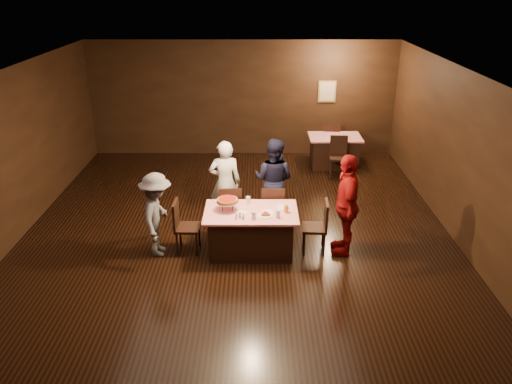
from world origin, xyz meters
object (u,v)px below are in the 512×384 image
at_px(chair_end_left, 188,227).
at_px(diner_red_shirt, 346,205).
at_px(diner_white_jacket, 225,183).
at_px(glass_back, 248,200).
at_px(plate_empty, 283,207).
at_px(diner_navy_hoodie, 274,180).
at_px(diner_grey_knit, 157,215).
at_px(pizza_stand, 227,200).
at_px(chair_back_near, 338,157).
at_px(main_table, 251,231).
at_px(glass_amber, 286,209).
at_px(chair_far_left, 230,208).
at_px(chair_far_right, 273,208).
at_px(glass_front_left, 254,215).
at_px(glass_front_right, 278,214).
at_px(chair_back_far, 331,140).
at_px(chair_end_right, 314,227).
at_px(back_table, 334,151).

height_order(chair_end_left, diner_red_shirt, diner_red_shirt).
relative_size(diner_white_jacket, glass_back, 11.92).
bearing_deg(chair_end_left, plate_empty, -83.14).
distance_m(diner_navy_hoodie, diner_grey_knit, 2.44).
bearing_deg(diner_red_shirt, pizza_stand, -87.50).
distance_m(diner_navy_hoodie, pizza_stand, 1.49).
height_order(chair_end_left, chair_back_near, same).
bearing_deg(main_table, glass_amber, -4.76).
relative_size(chair_back_near, diner_navy_hoodie, 0.57).
bearing_deg(diner_navy_hoodie, glass_amber, 120.46).
height_order(chair_far_left, chair_far_right, same).
height_order(chair_far_right, glass_back, chair_far_right).
bearing_deg(glass_front_left, diner_grey_knit, 172.29).
bearing_deg(glass_front_right, diner_grey_knit, 175.17).
xyz_separation_m(diner_grey_knit, glass_back, (1.55, 0.38, 0.10)).
bearing_deg(diner_navy_hoodie, chair_back_near, -101.78).
bearing_deg(glass_amber, pizza_stand, 174.29).
bearing_deg(glass_back, glass_amber, -28.30).
relative_size(diner_grey_knit, plate_empty, 5.95).
relative_size(chair_back_far, glass_back, 6.79).
bearing_deg(diner_white_jacket, pizza_stand, 89.88).
bearing_deg(diner_red_shirt, chair_end_left, -86.04).
bearing_deg(main_table, chair_end_right, -0.00).
distance_m(back_table, diner_navy_hoodie, 3.48).
distance_m(glass_front_right, glass_amber, 0.25).
xyz_separation_m(diner_white_jacket, pizza_stand, (0.11, -1.08, 0.12)).
distance_m(chair_far_left, chair_back_near, 3.79).
bearing_deg(diner_navy_hoodie, chair_far_right, 110.05).
distance_m(plate_empty, glass_front_left, 0.68).
bearing_deg(plate_empty, back_table, 70.06).
relative_size(diner_navy_hoodie, diner_grey_knit, 1.12).
distance_m(main_table, back_table, 4.80).
xyz_separation_m(chair_back_near, diner_grey_knit, (-3.66, -3.71, 0.27)).
relative_size(chair_end_left, diner_white_jacket, 0.57).
distance_m(diner_grey_knit, glass_front_right, 2.05).
xyz_separation_m(chair_end_right, glass_front_right, (-0.65, -0.25, 0.37)).
distance_m(chair_far_right, pizza_stand, 1.16).
distance_m(diner_grey_knit, glass_back, 1.59).
xyz_separation_m(glass_front_right, glass_amber, (0.15, 0.20, 0.00)).
distance_m(chair_back_near, diner_navy_hoodie, 2.88).
relative_size(chair_far_left, glass_back, 6.79).
height_order(diner_white_jacket, glass_amber, diner_white_jacket).
relative_size(chair_back_far, diner_grey_knit, 0.64).
xyz_separation_m(chair_far_right, glass_amber, (0.20, -0.80, 0.37)).
bearing_deg(chair_back_far, chair_back_near, 95.76).
xyz_separation_m(chair_far_left, plate_empty, (0.95, -0.60, 0.30)).
height_order(main_table, diner_white_jacket, diner_white_jacket).
xyz_separation_m(main_table, pizza_stand, (-0.40, 0.05, 0.57)).
xyz_separation_m(chair_back_near, pizza_stand, (-2.47, -3.58, 0.48)).
bearing_deg(diner_navy_hoodie, glass_back, 87.21).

